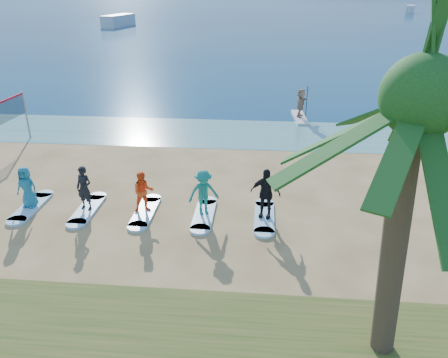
# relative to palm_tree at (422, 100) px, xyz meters

# --- Properties ---
(ground) EXTENTS (600.00, 600.00, 0.00)m
(ground) POSITION_rel_palm_tree_xyz_m (-5.13, 4.77, -5.88)
(ground) COLOR tan
(ground) RESTS_ON ground
(shallow_water) EXTENTS (600.00, 600.00, 0.00)m
(shallow_water) POSITION_rel_palm_tree_xyz_m (-5.13, 15.27, -5.87)
(shallow_water) COLOR teal
(shallow_water) RESTS_ON ground
(ocean) EXTENTS (600.00, 600.00, 0.00)m
(ocean) POSITION_rel_palm_tree_xyz_m (-5.13, 164.77, -5.87)
(ocean) COLOR navy
(ocean) RESTS_ON ground
(palm_tree) EXTENTS (5.60, 5.60, 7.14)m
(palm_tree) POSITION_rel_palm_tree_xyz_m (0.00, 0.00, 0.00)
(palm_tree) COLOR brown
(palm_tree) RESTS_ON ground
(paddleboard) EXTENTS (0.94, 3.05, 0.12)m
(paddleboard) POSITION_rel_palm_tree_xyz_m (-0.45, 18.57, -5.82)
(paddleboard) COLOR silver
(paddleboard) RESTS_ON ground
(paddleboarder) EXTENTS (0.82, 1.64, 1.69)m
(paddleboarder) POSITION_rel_palm_tree_xyz_m (-0.45, 18.57, -4.91)
(paddleboarder) COLOR tan
(paddleboarder) RESTS_ON paddleboard
(boat_offshore_a) EXTENTS (4.22, 8.49, 2.03)m
(boat_offshore_a) POSITION_rel_palm_tree_xyz_m (-29.38, 74.10, -5.88)
(boat_offshore_a) COLOR silver
(boat_offshore_a) RESTS_ON ground
(boat_offshore_b) EXTENTS (3.61, 6.02, 1.79)m
(boat_offshore_b) POSITION_rel_palm_tree_xyz_m (34.27, 116.11, -5.88)
(boat_offshore_b) COLOR silver
(boat_offshore_b) RESTS_ON ground
(surfboard_0) EXTENTS (0.70, 2.20, 0.09)m
(surfboard_0) POSITION_rel_palm_tree_xyz_m (-11.26, 5.91, -5.84)
(surfboard_0) COLOR #A4DEFF
(surfboard_0) RESTS_ON ground
(student_0) EXTENTS (0.80, 0.55, 1.56)m
(student_0) POSITION_rel_palm_tree_xyz_m (-11.26, 5.91, -5.01)
(student_0) COLOR teal
(student_0) RESTS_ON surfboard_0
(surfboard_1) EXTENTS (0.70, 2.20, 0.09)m
(surfboard_1) POSITION_rel_palm_tree_xyz_m (-9.08, 5.91, -5.84)
(surfboard_1) COLOR #A4DEFF
(surfboard_1) RESTS_ON ground
(student_1) EXTENTS (0.68, 0.53, 1.66)m
(student_1) POSITION_rel_palm_tree_xyz_m (-9.08, 5.91, -4.96)
(student_1) COLOR black
(student_1) RESTS_ON surfboard_1
(surfboard_2) EXTENTS (0.70, 2.20, 0.09)m
(surfboard_2) POSITION_rel_palm_tree_xyz_m (-6.91, 5.91, -5.84)
(surfboard_2) COLOR #A4DEFF
(surfboard_2) RESTS_ON ground
(student_2) EXTENTS (0.91, 0.81, 1.54)m
(student_2) POSITION_rel_palm_tree_xyz_m (-6.91, 5.91, -5.02)
(student_2) COLOR #FF521A
(student_2) RESTS_ON surfboard_2
(surfboard_3) EXTENTS (0.70, 2.20, 0.09)m
(surfboard_3) POSITION_rel_palm_tree_xyz_m (-4.73, 5.91, -5.84)
(surfboard_3) COLOR #A4DEFF
(surfboard_3) RESTS_ON ground
(student_3) EXTENTS (1.25, 0.99, 1.70)m
(student_3) POSITION_rel_palm_tree_xyz_m (-4.73, 5.91, -4.94)
(student_3) COLOR #1B8374
(student_3) RESTS_ON surfboard_3
(surfboard_4) EXTENTS (0.70, 2.20, 0.09)m
(surfboard_4) POSITION_rel_palm_tree_xyz_m (-2.55, 5.91, -5.84)
(surfboard_4) COLOR #A4DEFF
(surfboard_4) RESTS_ON ground
(student_4) EXTENTS (1.14, 0.65, 1.83)m
(student_4) POSITION_rel_palm_tree_xyz_m (-2.55, 5.91, -4.88)
(student_4) COLOR black
(student_4) RESTS_ON surfboard_4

